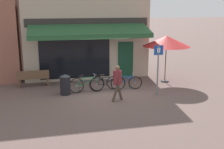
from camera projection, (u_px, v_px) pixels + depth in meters
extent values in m
plane|color=brown|center=(110.00, 94.00, 13.44)|extent=(160.00, 160.00, 0.00)
cube|color=tan|center=(85.00, 29.00, 16.75)|extent=(7.07, 3.00, 5.53)
cube|color=black|center=(75.00, 59.00, 15.51)|extent=(3.89, 0.04, 2.20)
cube|color=#143D28|center=(126.00, 60.00, 16.20)|extent=(0.90, 0.04, 2.10)
cube|color=#282623|center=(88.00, 22.00, 15.20)|extent=(6.71, 0.06, 0.44)
cube|color=#23512D|center=(91.00, 29.00, 14.56)|extent=(6.36, 1.58, 0.50)
cube|color=#23512D|center=(93.00, 37.00, 13.90)|extent=(6.36, 0.03, 0.20)
cylinder|color=#47494F|center=(105.00, 79.00, 13.90)|extent=(2.62, 0.04, 0.04)
cylinder|color=#47494F|center=(80.00, 86.00, 13.69)|extent=(0.04, 0.04, 0.55)
cylinder|color=#47494F|center=(129.00, 83.00, 14.25)|extent=(0.04, 0.04, 0.55)
torus|color=black|center=(97.00, 84.00, 13.80)|extent=(0.74, 0.22, 0.73)
cylinder|color=#9E9EA3|center=(97.00, 84.00, 13.80)|extent=(0.08, 0.08, 0.08)
torus|color=black|center=(77.00, 86.00, 13.44)|extent=(0.74, 0.22, 0.73)
cylinder|color=#9E9EA3|center=(77.00, 86.00, 13.44)|extent=(0.08, 0.08, 0.08)
cylinder|color=#23703D|center=(89.00, 81.00, 13.64)|extent=(0.58, 0.15, 0.39)
cylinder|color=#23703D|center=(88.00, 77.00, 13.60)|extent=(0.64, 0.11, 0.05)
cylinder|color=#23703D|center=(83.00, 82.00, 13.53)|extent=(0.13, 0.08, 0.38)
cylinder|color=#23703D|center=(80.00, 86.00, 13.51)|extent=(0.37, 0.08, 0.05)
cylinder|color=#23703D|center=(79.00, 82.00, 13.47)|extent=(0.31, 0.12, 0.38)
cylinder|color=#23703D|center=(96.00, 80.00, 13.75)|extent=(0.16, 0.06, 0.35)
cylinder|color=#9E9EA3|center=(82.00, 77.00, 13.48)|extent=(0.06, 0.04, 0.11)
cube|color=black|center=(81.00, 75.00, 13.46)|extent=(0.25, 0.13, 0.06)
cylinder|color=#9E9EA3|center=(95.00, 76.00, 13.70)|extent=(0.03, 0.04, 0.14)
cylinder|color=#9E9EA3|center=(95.00, 74.00, 13.69)|extent=(0.09, 0.52, 0.08)
torus|color=black|center=(118.00, 83.00, 13.82)|extent=(0.74, 0.16, 0.74)
cylinder|color=#9E9EA3|center=(118.00, 83.00, 13.82)|extent=(0.07, 0.07, 0.08)
torus|color=black|center=(97.00, 85.00, 13.63)|extent=(0.74, 0.16, 0.74)
cylinder|color=#9E9EA3|center=(97.00, 85.00, 13.63)|extent=(0.07, 0.07, 0.08)
cylinder|color=black|center=(110.00, 81.00, 13.69)|extent=(0.59, 0.10, 0.39)
cylinder|color=black|center=(109.00, 77.00, 13.62)|extent=(0.65, 0.06, 0.05)
cylinder|color=black|center=(103.00, 81.00, 13.63)|extent=(0.13, 0.09, 0.39)
cylinder|color=black|center=(100.00, 85.00, 13.67)|extent=(0.37, 0.05, 0.05)
cylinder|color=black|center=(100.00, 81.00, 13.59)|extent=(0.32, 0.09, 0.38)
cylinder|color=black|center=(117.00, 80.00, 13.75)|extent=(0.16, 0.08, 0.36)
cylinder|color=#9E9EA3|center=(102.00, 76.00, 13.54)|extent=(0.06, 0.04, 0.11)
cube|color=black|center=(102.00, 75.00, 13.51)|extent=(0.24, 0.12, 0.06)
cylinder|color=#9E9EA3|center=(116.00, 76.00, 13.66)|extent=(0.03, 0.04, 0.14)
cylinder|color=#9E9EA3|center=(116.00, 74.00, 13.63)|extent=(0.05, 0.52, 0.08)
torus|color=black|center=(135.00, 83.00, 14.08)|extent=(0.67, 0.21, 0.68)
cylinder|color=#9E9EA3|center=(135.00, 83.00, 14.08)|extent=(0.08, 0.08, 0.07)
torus|color=black|center=(113.00, 83.00, 14.07)|extent=(0.67, 0.21, 0.68)
cylinder|color=#9E9EA3|center=(113.00, 83.00, 14.07)|extent=(0.08, 0.08, 0.07)
cylinder|color=#1E4793|center=(127.00, 80.00, 14.04)|extent=(0.61, 0.18, 0.36)
cylinder|color=#1E4793|center=(126.00, 76.00, 13.99)|extent=(0.67, 0.19, 0.05)
cylinder|color=#1E4793|center=(120.00, 80.00, 14.03)|extent=(0.12, 0.05, 0.36)
cylinder|color=#1E4793|center=(117.00, 83.00, 14.08)|extent=(0.39, 0.12, 0.05)
cylinder|color=#1E4793|center=(116.00, 79.00, 14.03)|extent=(0.33, 0.11, 0.36)
cylinder|color=#1E4793|center=(134.00, 80.00, 14.04)|extent=(0.16, 0.06, 0.33)
cylinder|color=#9E9EA3|center=(119.00, 75.00, 13.98)|extent=(0.06, 0.03, 0.11)
cube|color=black|center=(119.00, 74.00, 13.96)|extent=(0.26, 0.15, 0.05)
cylinder|color=#9E9EA3|center=(133.00, 75.00, 13.98)|extent=(0.03, 0.03, 0.14)
cylinder|color=#9E9EA3|center=(133.00, 74.00, 13.96)|extent=(0.14, 0.51, 0.03)
cylinder|color=#47382D|center=(119.00, 91.00, 12.49)|extent=(0.34, 0.14, 0.79)
cylinder|color=#47382D|center=(115.00, 93.00, 12.26)|extent=(0.34, 0.14, 0.79)
cylinder|color=maroon|center=(117.00, 77.00, 12.21)|extent=(0.40, 0.40, 0.60)
sphere|color=brown|center=(117.00, 68.00, 12.11)|extent=(0.20, 0.20, 0.20)
cylinder|color=maroon|center=(116.00, 79.00, 11.99)|extent=(0.30, 0.17, 0.54)
cylinder|color=maroon|center=(118.00, 73.00, 12.41)|extent=(0.24, 0.20, 0.28)
cylinder|color=brown|center=(118.00, 71.00, 12.38)|extent=(0.18, 0.21, 0.41)
cube|color=black|center=(118.00, 67.00, 12.29)|extent=(0.02, 0.07, 0.14)
cylinder|color=black|center=(65.00, 86.00, 13.20)|extent=(0.49, 0.49, 0.88)
cone|color=#33353A|center=(65.00, 75.00, 13.08)|extent=(0.50, 0.50, 0.10)
cylinder|color=slate|center=(158.00, 70.00, 12.95)|extent=(0.07, 0.07, 2.41)
cube|color=#14429E|center=(159.00, 50.00, 12.72)|extent=(0.44, 0.02, 0.44)
cube|color=white|center=(159.00, 50.00, 12.71)|extent=(0.14, 0.01, 0.22)
cylinder|color=#4C3D2D|center=(166.00, 59.00, 15.29)|extent=(0.05, 0.05, 2.49)
cone|color=red|center=(167.00, 41.00, 15.05)|extent=(2.55, 2.55, 0.57)
cylinder|color=#262628|center=(165.00, 81.00, 15.58)|extent=(0.44, 0.44, 0.06)
cube|color=brown|center=(33.00, 78.00, 14.57)|extent=(1.62, 0.51, 0.06)
cube|color=brown|center=(33.00, 75.00, 14.34)|extent=(1.60, 0.12, 0.40)
cube|color=brown|center=(19.00, 83.00, 14.43)|extent=(0.10, 0.36, 0.45)
cube|color=brown|center=(48.00, 81.00, 14.81)|extent=(0.10, 0.36, 0.45)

